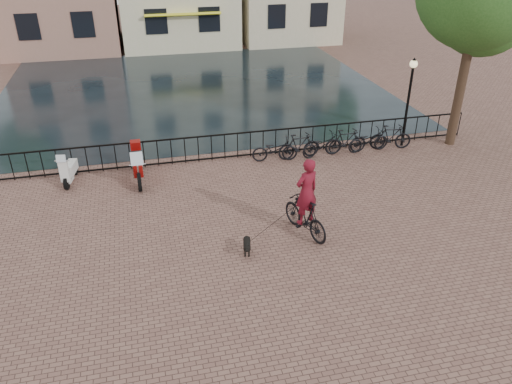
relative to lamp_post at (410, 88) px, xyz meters
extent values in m
plane|color=brown|center=(-7.20, -7.60, -2.38)|extent=(100.00, 100.00, 0.00)
plane|color=black|center=(-7.20, 9.70, -2.38)|extent=(20.00, 20.00, 0.00)
cube|color=black|center=(-7.20, 0.40, -1.38)|extent=(20.00, 0.05, 0.05)
cube|color=black|center=(-7.20, 0.40, -2.30)|extent=(20.00, 0.05, 0.05)
cube|color=yellow|center=(-6.70, 17.70, 0.22)|extent=(5.00, 0.60, 0.15)
cylinder|color=black|center=(2.00, -0.30, 0.42)|extent=(0.36, 0.36, 5.60)
cylinder|color=black|center=(0.00, 0.00, -0.78)|extent=(0.10, 0.10, 3.20)
sphere|color=beige|center=(0.00, 0.00, 0.92)|extent=(0.30, 0.30, 0.30)
imported|color=black|center=(-5.91, -5.24, -1.77)|extent=(1.18, 2.10, 1.22)
imported|color=maroon|center=(-5.91, -5.24, -0.80)|extent=(1.01, 0.82, 2.38)
imported|color=black|center=(-5.40, -0.20, -1.93)|extent=(1.77, 0.79, 0.90)
imported|color=black|center=(-4.45, -0.20, -1.88)|extent=(1.70, 0.60, 1.00)
imported|color=black|center=(-3.50, -0.20, -1.93)|extent=(1.79, 0.88, 0.90)
imported|color=black|center=(-2.55, -0.20, -1.88)|extent=(1.67, 0.51, 1.00)
imported|color=black|center=(-1.60, -0.20, -1.93)|extent=(1.76, 0.72, 0.90)
imported|color=black|center=(-0.65, -0.20, -1.88)|extent=(1.72, 0.74, 1.00)
camera|label=1|loc=(-10.16, -16.73, 5.63)|focal=35.00mm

